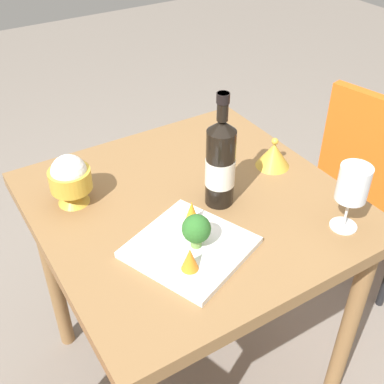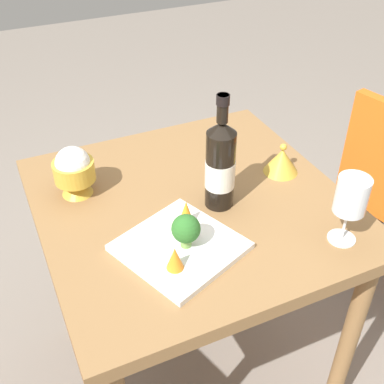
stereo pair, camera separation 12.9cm
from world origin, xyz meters
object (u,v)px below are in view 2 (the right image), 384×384
object	(u,v)px
rice_bowl	(74,170)
carrot_garnish_right	(186,212)
wine_glass	(352,197)
serving_plate	(180,247)
carrot_garnish_left	(175,258)
wine_bottle	(220,165)
rice_bowl_lid	(282,161)
broccoli_floret	(186,229)

from	to	relation	value
rice_bowl	carrot_garnish_right	bearing A→B (deg)	-140.55
wine_glass	serving_plate	size ratio (longest dim) A/B	0.55
carrot_garnish_left	wine_glass	bearing A→B (deg)	-99.02
wine_bottle	carrot_garnish_right	xyz separation A→B (m)	(-0.05, 0.12, -0.07)
serving_plate	rice_bowl	bearing A→B (deg)	27.30
serving_plate	carrot_garnish_left	xyz separation A→B (m)	(-0.06, 0.04, 0.04)
wine_glass	rice_bowl	size ratio (longest dim) A/B	1.26
rice_bowl_lid	carrot_garnish_right	xyz separation A→B (m)	(-0.11, 0.35, 0.01)
carrot_garnish_left	wine_bottle	bearing A→B (deg)	-47.91
rice_bowl_lid	carrot_garnish_right	distance (m)	0.37
rice_bowl_lid	serving_plate	xyz separation A→B (m)	(-0.18, 0.39, -0.03)
rice_bowl_lid	broccoli_floret	world-z (taller)	broccoli_floret
rice_bowl_lid	broccoli_floret	xyz separation A→B (m)	(-0.19, 0.38, 0.03)
rice_bowl	carrot_garnish_left	bearing A→B (deg)	-161.96
rice_bowl	broccoli_floret	world-z (taller)	rice_bowl
rice_bowl	carrot_garnish_left	distance (m)	0.41
wine_glass	carrot_garnish_left	size ratio (longest dim) A/B	3.09
wine_bottle	serving_plate	size ratio (longest dim) A/B	0.97
wine_bottle	carrot_garnish_left	world-z (taller)	wine_bottle
wine_bottle	rice_bowl	world-z (taller)	wine_bottle
wine_bottle	carrot_garnish_left	distance (m)	0.29
wine_glass	carrot_garnish_left	bearing A→B (deg)	80.98
broccoli_floret	carrot_garnish_right	bearing A→B (deg)	-24.23
broccoli_floret	carrot_garnish_left	distance (m)	0.08
wine_bottle	wine_glass	world-z (taller)	wine_bottle
wine_bottle	serving_plate	world-z (taller)	wine_bottle
rice_bowl_lid	carrot_garnish_right	world-z (taller)	rice_bowl_lid
wine_glass	broccoli_floret	xyz separation A→B (m)	(0.12, 0.36, -0.06)
wine_glass	serving_plate	xyz separation A→B (m)	(0.13, 0.37, -0.12)
rice_bowl	carrot_garnish_right	size ratio (longest dim) A/B	2.15
serving_plate	carrot_garnish_left	world-z (taller)	carrot_garnish_left
rice_bowl_lid	carrot_garnish_left	distance (m)	0.50
rice_bowl_lid	serving_plate	bearing A→B (deg)	114.27
serving_plate	broccoli_floret	distance (m)	0.06
serving_plate	broccoli_floret	world-z (taller)	broccoli_floret
carrot_garnish_left	rice_bowl_lid	bearing A→B (deg)	-60.80
serving_plate	broccoli_floret	xyz separation A→B (m)	(-0.01, -0.01, 0.06)
wine_glass	serving_plate	world-z (taller)	wine_glass
wine_bottle	carrot_garnish_left	xyz separation A→B (m)	(-0.18, 0.20, -0.08)
wine_bottle	rice_bowl_lid	size ratio (longest dim) A/B	3.14
rice_bowl	serving_plate	distance (m)	0.37
rice_bowl_lid	rice_bowl	bearing A→B (deg)	75.66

